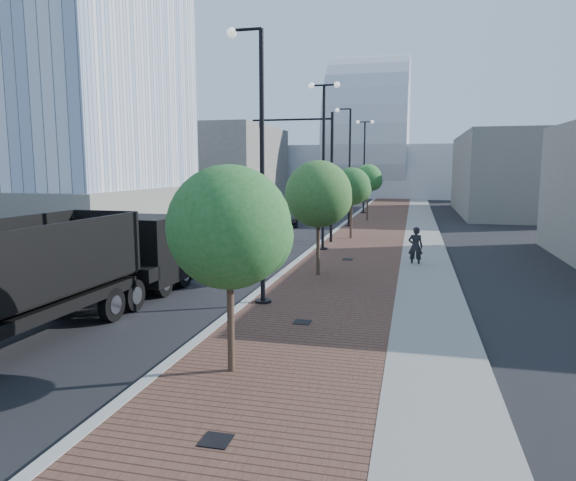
% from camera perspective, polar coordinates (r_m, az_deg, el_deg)
% --- Properties ---
extents(ground, '(220.00, 220.00, 0.00)m').
position_cam_1_polar(ground, '(9.94, -24.12, -21.11)').
color(ground, black).
extents(sidewalk, '(7.00, 140.00, 0.12)m').
position_cam_1_polar(sidewalk, '(47.05, 11.04, 2.20)').
color(sidewalk, '#4C2D23').
rests_on(sidewalk, ground).
extents(concrete_strip, '(2.40, 140.00, 0.13)m').
position_cam_1_polar(concrete_strip, '(47.01, 14.33, 2.10)').
color(concrete_strip, slate).
rests_on(concrete_strip, ground).
extents(curb, '(0.30, 140.00, 0.14)m').
position_cam_1_polar(curb, '(47.33, 6.80, 2.34)').
color(curb, gray).
rests_on(curb, ground).
extents(west_sidewalk, '(4.00, 140.00, 0.12)m').
position_cam_1_polar(west_sidewalk, '(50.52, -8.01, 2.67)').
color(west_sidewalk, slate).
rests_on(west_sidewalk, ground).
extents(dump_truck, '(2.85, 13.40, 3.30)m').
position_cam_1_polar(dump_truck, '(17.83, -20.66, -3.26)').
color(dump_truck, black).
rests_on(dump_truck, ground).
extents(white_sedan, '(2.02, 5.03, 1.62)m').
position_cam_1_polar(white_sedan, '(25.43, -8.75, -0.91)').
color(white_sedan, silver).
rests_on(white_sedan, ground).
extents(dark_car_mid, '(2.60, 4.56, 1.20)m').
position_cam_1_polar(dark_car_mid, '(34.34, -9.73, 1.02)').
color(dark_car_mid, black).
rests_on(dark_car_mid, ground).
extents(dark_car_far, '(3.52, 5.45, 1.47)m').
position_cam_1_polar(dark_car_far, '(42.61, -0.50, 2.67)').
color(dark_car_far, black).
rests_on(dark_car_far, ground).
extents(pedestrian, '(0.69, 0.46, 1.90)m').
position_cam_1_polar(pedestrian, '(25.69, 13.76, -0.64)').
color(pedestrian, black).
rests_on(pedestrian, ground).
extents(streetlight_1, '(1.44, 0.56, 9.21)m').
position_cam_1_polar(streetlight_1, '(17.52, -3.19, 6.77)').
color(streetlight_1, black).
rests_on(streetlight_1, ground).
extents(streetlight_2, '(1.72, 0.56, 9.28)m').
position_cam_1_polar(streetlight_2, '(29.19, 3.89, 8.21)').
color(streetlight_2, black).
rests_on(streetlight_2, ground).
extents(streetlight_3, '(1.44, 0.56, 9.21)m').
position_cam_1_polar(streetlight_3, '(41.08, 6.58, 7.45)').
color(streetlight_3, black).
rests_on(streetlight_3, ground).
extents(streetlight_4, '(1.72, 0.56, 9.28)m').
position_cam_1_polar(streetlight_4, '(53.00, 8.32, 8.06)').
color(streetlight_4, black).
rests_on(streetlight_4, ground).
extents(traffic_mast, '(5.09, 0.20, 8.00)m').
position_cam_1_polar(traffic_mast, '(32.30, 3.21, 8.48)').
color(traffic_mast, black).
rests_on(traffic_mast, ground).
extents(tree_0, '(2.76, 2.76, 4.79)m').
position_cam_1_polar(tree_0, '(11.55, -6.19, 1.42)').
color(tree_0, '#382619').
rests_on(tree_0, ground).
extents(tree_1, '(2.84, 2.84, 5.01)m').
position_cam_1_polar(tree_1, '(22.17, 3.47, 5.06)').
color(tree_1, '#382619').
rests_on(tree_1, ground).
extents(tree_2, '(2.47, 2.43, 4.70)m').
position_cam_1_polar(tree_2, '(34.04, 7.05, 5.87)').
color(tree_2, '#382619').
rests_on(tree_2, ground).
extents(tree_3, '(2.44, 2.40, 4.97)m').
position_cam_1_polar(tree_3, '(45.97, 8.79, 6.74)').
color(tree_3, '#382619').
rests_on(tree_3, ground).
extents(tower_podium, '(19.00, 19.00, 3.00)m').
position_cam_1_polar(tower_podium, '(48.84, -23.72, 3.58)').
color(tower_podium, slate).
rests_on(tower_podium, ground).
extents(convention_center, '(50.00, 30.00, 50.00)m').
position_cam_1_polar(convention_center, '(92.09, 8.99, 8.74)').
color(convention_center, '#AAAEB5').
rests_on(convention_center, ground).
extents(commercial_block_nw, '(14.00, 20.00, 10.00)m').
position_cam_1_polar(commercial_block_nw, '(71.48, -7.43, 8.20)').
color(commercial_block_nw, '#5F5C55').
rests_on(commercial_block_nw, ground).
extents(commercial_block_ne, '(12.00, 22.00, 8.00)m').
position_cam_1_polar(commercial_block_ne, '(57.73, 24.19, 6.62)').
color(commercial_block_ne, '#64615A').
rests_on(commercial_block_ne, ground).
extents(utility_cover_0, '(0.50, 0.50, 0.02)m').
position_cam_1_polar(utility_cover_0, '(9.56, -7.86, -20.81)').
color(utility_cover_0, black).
rests_on(utility_cover_0, sidewalk).
extents(utility_cover_1, '(0.50, 0.50, 0.02)m').
position_cam_1_polar(utility_cover_1, '(15.78, 1.55, -8.90)').
color(utility_cover_1, black).
rests_on(utility_cover_1, sidewalk).
extents(utility_cover_2, '(0.50, 0.50, 0.02)m').
position_cam_1_polar(utility_cover_2, '(26.36, 6.55, -2.05)').
color(utility_cover_2, black).
rests_on(utility_cover_2, sidewalk).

